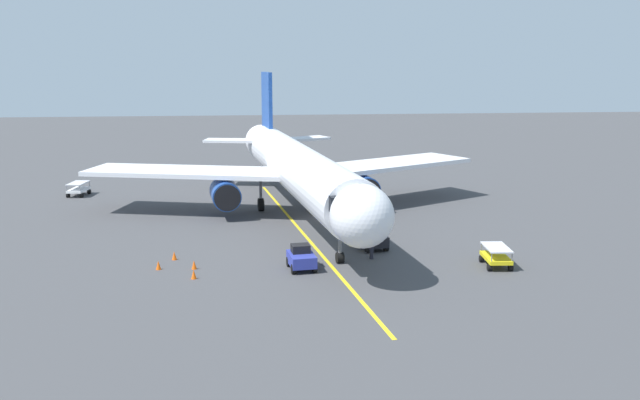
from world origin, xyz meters
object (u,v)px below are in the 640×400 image
Objects in this scene: safety_cone_nose_left at (194,265)px; safety_cone_wing_port at (158,265)px; tug_rear_apron at (301,258)px; airplane at (297,168)px; safety_cone_wing_starboard at (174,256)px; baggage_cart_starboard_side at (496,256)px; ground_crew_marshaller at (372,246)px; tug_portside at (372,239)px; safety_cone_nose_right at (194,274)px; baggage_cart_near_nose at (78,189)px.

safety_cone_wing_port is at bearing -4.50° from safety_cone_nose_left.
tug_rear_apron is 8.81m from safety_cone_wing_port.
safety_cone_wing_starboard is at bearing 52.84° from airplane.
safety_cone_wing_starboard is (20.10, -3.77, -0.38)m from baggage_cart_starboard_side.
ground_crew_marshaller reaches higher than tug_portside.
safety_cone_nose_right is (7.41, 15.89, -3.73)m from airplane.
tug_rear_apron reaches higher than safety_cone_nose_right.
tug_rear_apron is 4.46× the size of safety_cone_nose_right.
ground_crew_marshaller is 33.88m from baggage_cart_near_nose.
baggage_cart_near_nose is at bearing -29.23° from airplane.
safety_cone_wing_starboard is (8.91, 11.76, -3.73)m from airplane.
safety_cone_nose_left is (11.29, 0.94, -0.61)m from ground_crew_marshaller.
ground_crew_marshaller is at bearing 78.37° from tug_portside.
tug_portside is 4.68× the size of safety_cone_nose_right.
airplane is 14.88× the size of baggage_cart_starboard_side.
tug_portside reaches higher than safety_cone_nose_left.
safety_cone_wing_starboard is at bearing -20.37° from tug_rear_apron.
baggage_cart_starboard_side is at bearing 175.19° from safety_cone_nose_left.
baggage_cart_near_nose reaches higher than safety_cone_nose_right.
baggage_cart_near_nose is 1.08× the size of tug_portside.
safety_cone_wing_port is (20.87, -1.75, -0.38)m from baggage_cart_starboard_side.
baggage_cart_starboard_side is 18.76m from safety_cone_nose_left.
tug_portside is at bearing -164.20° from safety_cone_nose_left.
airplane is at bearing -114.99° from safety_cone_nose_right.
baggage_cart_starboard_side is at bearing 144.64° from tug_portside.
ground_crew_marshaller is 0.70× the size of tug_rear_apron.
airplane reaches higher than safety_cone_nose_right.
baggage_cart_near_nose is (23.73, -24.18, -0.23)m from ground_crew_marshaller.
tug_rear_apron is at bearing 38.19° from tug_portside.
ground_crew_marshaller is 5.02m from tug_rear_apron.
safety_cone_nose_right and safety_cone_wing_starboard have the same top height.
tug_rear_apron reaches higher than baggage_cart_near_nose.
tug_rear_apron is 8.52m from safety_cone_wing_starboard.
safety_cone_wing_starboard is at bearing -5.65° from ground_crew_marshaller.
safety_cone_wing_starboard is (1.50, -4.14, 0.00)m from safety_cone_nose_right.
ground_crew_marshaller reaches higher than safety_cone_wing_port.
safety_cone_wing_starboard is (1.40, -2.20, 0.00)m from safety_cone_nose_left.
baggage_cart_near_nose and baggage_cart_starboard_side have the same top height.
ground_crew_marshaller is at bearing -160.12° from tug_rear_apron.
safety_cone_wing_starboard is at bearing 4.92° from tug_portside.
tug_rear_apron is at bearing 173.39° from safety_cone_nose_left.
tug_portside reaches higher than safety_cone_wing_starboard.
tug_rear_apron is (0.94, 14.72, -3.30)m from airplane.
tug_rear_apron is (4.71, 1.70, -0.18)m from ground_crew_marshaller.
safety_cone_nose_right is at bearing 24.31° from tug_portside.
ground_crew_marshaller is 3.11× the size of safety_cone_nose_left.
safety_cone_wing_port is (2.28, -2.11, 0.00)m from safety_cone_nose_right.
airplane reaches higher than safety_cone_wing_port.
tug_portside is at bearing -175.08° from safety_cone_wing_starboard.
tug_rear_apron is at bearing -3.83° from baggage_cart_starboard_side.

